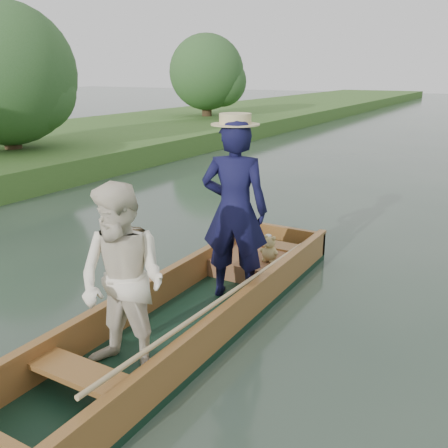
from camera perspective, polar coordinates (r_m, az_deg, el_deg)
The scene contains 3 objects.
ground at distance 5.44m, azimuth -3.25°, elevation -11.24°, with size 120.00×120.00×0.00m, color #283D30.
trees_far at distance 13.55m, azimuth 20.54°, elevation 15.56°, with size 22.91×16.92×4.38m.
punt at distance 5.08m, azimuth -3.42°, elevation -4.81°, with size 1.12×5.00×2.14m.
Camera 1 is at (2.67, -3.98, 2.59)m, focal length 40.00 mm.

